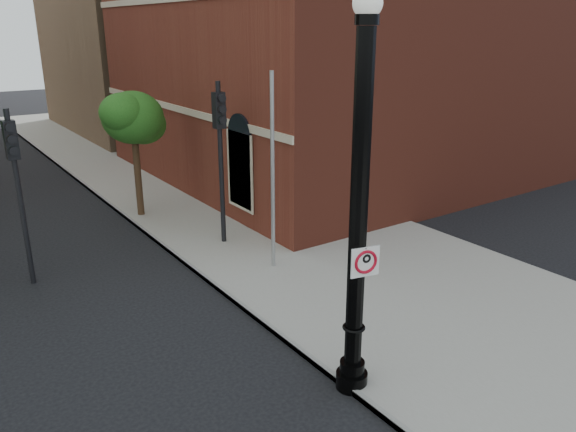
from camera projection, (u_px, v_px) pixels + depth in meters
sidewalk_right at (253, 213)px, 20.48m from camera, size 8.00×60.00×0.12m
curb_edge at (150, 235)px, 18.34m from camera, size 0.10×60.00×0.14m
brick_wall_building at (385, 32)px, 26.99m from camera, size 22.30×16.30×12.50m
bg_building_tan_b at (224, 19)px, 39.21m from camera, size 22.00×14.00×14.00m
lamppost at (358, 225)px, 9.67m from camera, size 0.60×0.60×7.11m
no_parking_sign at (365, 262)px, 9.76m from camera, size 0.55×0.15×0.55m
traffic_signal_left at (16, 169)px, 14.07m from camera, size 0.30×0.38×4.65m
traffic_signal_right at (220, 138)px, 16.62m from camera, size 0.32×0.41×5.05m
utility_pole at (273, 176)px, 15.03m from camera, size 0.11×0.11×5.48m
street_tree_c at (133, 119)px, 19.16m from camera, size 2.49×2.25×4.49m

